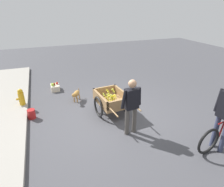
% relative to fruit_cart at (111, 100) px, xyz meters
% --- Properties ---
extents(ground_plane, '(24.00, 24.00, 0.00)m').
position_rel_fruit_cart_xyz_m(ground_plane, '(-0.27, 0.08, -0.44)').
color(ground_plane, '#47474C').
extents(fruit_cart, '(1.71, 0.99, 0.74)m').
position_rel_fruit_cart_xyz_m(fruit_cart, '(0.00, 0.00, 0.00)').
color(fruit_cart, '#937047').
rests_on(fruit_cart, ground).
extents(vendor_person, '(0.23, 0.57, 1.51)m').
position_rel_fruit_cart_xyz_m(vendor_person, '(-1.14, -0.11, 0.45)').
color(vendor_person, '#4C4742').
rests_on(vendor_person, ground).
extents(bicycle, '(0.46, 1.66, 0.85)m').
position_rel_fruit_cart_xyz_m(bicycle, '(-2.39, -1.89, -0.09)').
color(bicycle, black).
rests_on(bicycle, ground).
extents(dog, '(0.61, 0.38, 0.40)m').
position_rel_fruit_cart_xyz_m(dog, '(1.21, 0.87, -0.17)').
color(dog, '#AD7A38').
rests_on(dog, ground).
extents(fire_hydrant, '(0.25, 0.25, 0.67)m').
position_rel_fruit_cart_xyz_m(fire_hydrant, '(1.35, 2.62, -0.11)').
color(fire_hydrant, gold).
rests_on(fire_hydrant, ground).
extents(plastic_bucket, '(0.23, 0.23, 0.29)m').
position_rel_fruit_cart_xyz_m(plastic_bucket, '(0.55, 2.34, -0.30)').
color(plastic_bucket, '#B21E1E').
rests_on(plastic_bucket, ground).
extents(apple_crate, '(0.44, 0.32, 0.32)m').
position_rel_fruit_cart_xyz_m(apple_crate, '(2.46, 1.48, -0.31)').
color(apple_crate, beige).
rests_on(apple_crate, ground).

